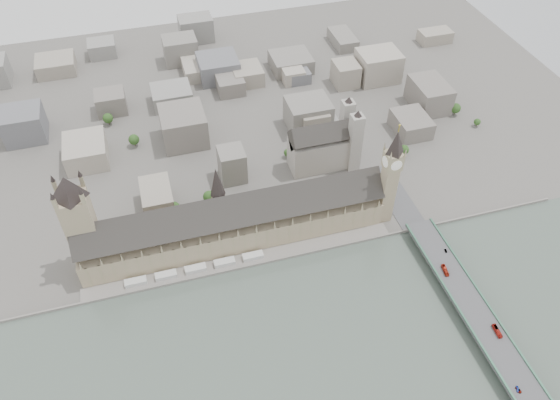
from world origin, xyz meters
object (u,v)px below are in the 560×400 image
object	(u,v)px
elizabeth_tower	(391,171)
westminster_bridge	(457,289)
palace_of_westminster	(234,222)
victoria_tower	(79,219)
car_approach	(391,168)
westminster_abbey	(325,145)
red_bus_south	(497,331)
car_silver	(446,251)
car_blue	(518,389)
car_grey	(519,390)
red_bus_north	(445,270)

from	to	relation	value
elizabeth_tower	westminster_bridge	bearing A→B (deg)	-75.89
palace_of_westminster	victoria_tower	world-z (taller)	victoria_tower
palace_of_westminster	car_approach	size ratio (longest dim) A/B	58.22
westminster_bridge	westminster_abbey	world-z (taller)	westminster_abbey
palace_of_westminster	red_bus_south	world-z (taller)	palace_of_westminster
red_bus_south	car_silver	xyz separation A→B (m)	(1.72, 81.96, -1.01)
palace_of_westminster	car_silver	world-z (taller)	palace_of_westminster
elizabeth_tower	red_bus_south	xyz separation A→B (m)	(29.16, -142.61, -46.19)
westminster_bridge	car_blue	xyz separation A→B (m)	(-5.94, -91.36, 5.91)
car_blue	elizabeth_tower	bearing A→B (deg)	116.59
westminster_abbey	car_grey	size ratio (longest dim) A/B	13.89
westminster_bridge	red_bus_north	size ratio (longest dim) A/B	27.68
palace_of_westminster	car_approach	world-z (taller)	palace_of_westminster
car_silver	car_approach	world-z (taller)	car_approach
victoria_tower	westminster_bridge	bearing A→B (deg)	-21.78
victoria_tower	red_bus_south	world-z (taller)	victoria_tower
westminster_bridge	victoria_tower	bearing A→B (deg)	158.22
westminster_bridge	red_bus_south	world-z (taller)	red_bus_south
westminster_bridge	red_bus_south	xyz separation A→B (m)	(5.16, -47.11, 6.77)
car_grey	elizabeth_tower	bearing A→B (deg)	89.69
car_blue	red_bus_south	bearing A→B (deg)	96.99
car_grey	car_silver	bearing A→B (deg)	78.46
victoria_tower	car_grey	xyz separation A→B (m)	(278.35, -205.56, -44.27)
elizabeth_tower	car_approach	world-z (taller)	elizabeth_tower
car_blue	car_grey	distance (m)	0.77
palace_of_westminster	victoria_tower	distance (m)	126.41
palace_of_westminster	red_bus_south	xyz separation A→B (m)	(167.16, -154.31, -10.81)
victoria_tower	car_blue	xyz separation A→B (m)	(278.06, -204.86, -44.17)
red_bus_south	car_blue	bearing A→B (deg)	-100.12
westminster_bridge	red_bus_south	bearing A→B (deg)	-83.75
westminster_bridge	red_bus_north	world-z (taller)	red_bus_north
victoria_tower	car_silver	distance (m)	304.56
elizabeth_tower	red_bus_south	bearing A→B (deg)	-78.45
elizabeth_tower	car_approach	distance (m)	76.67
red_bus_north	palace_of_westminster	bearing A→B (deg)	157.55
elizabeth_tower	car_blue	distance (m)	193.53
red_bus_north	red_bus_south	xyz separation A→B (m)	(9.58, -62.66, 0.01)
car_grey	victoria_tower	bearing A→B (deg)	137.66
red_bus_north	westminster_bridge	bearing A→B (deg)	-66.39
victoria_tower	car_grey	bearing A→B (deg)	-36.45
victoria_tower	car_approach	bearing A→B (deg)	6.67
palace_of_westminster	red_bus_north	size ratio (longest dim) A/B	22.57
car_silver	car_approach	distance (m)	112.65
westminster_bridge	westminster_abbey	distance (m)	190.56
car_blue	car_silver	xyz separation A→B (m)	(12.82, 126.21, -0.15)
westminster_abbey	red_bus_north	bearing A→B (deg)	-74.39
elizabeth_tower	car_blue	xyz separation A→B (m)	(18.06, -186.86, -47.05)
westminster_bridge	car_approach	bearing A→B (deg)	87.36
westminster_abbey	red_bus_south	bearing A→B (deg)	-76.24
red_bus_north	red_bus_south	bearing A→B (deg)	-73.57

